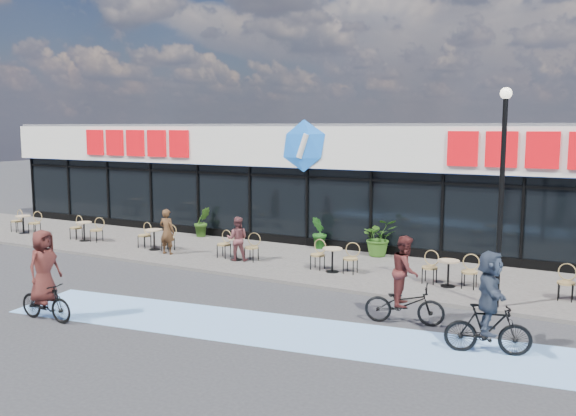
{
  "coord_description": "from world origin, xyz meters",
  "views": [
    {
      "loc": [
        10.12,
        -12.86,
        4.49
      ],
      "look_at": [
        1.11,
        3.5,
        1.99
      ],
      "focal_mm": 38.0,
      "sensor_mm": 36.0,
      "label": 1
    }
  ],
  "objects": [
    {
      "name": "patron_right",
      "position": [
        -0.84,
        3.58,
        0.83
      ],
      "size": [
        0.87,
        0.8,
        1.46
      ],
      "primitive_type": "imported",
      "rotation": [
        0.0,
        0.0,
        3.57
      ],
      "color": "brown",
      "rests_on": "sidewalk"
    },
    {
      "name": "building",
      "position": [
        -0.0,
        9.93,
        2.34
      ],
      "size": [
        30.6,
        6.57,
        4.75
      ],
      "color": "black",
      "rests_on": "ground"
    },
    {
      "name": "lamp_post",
      "position": [
        7.61,
        2.3,
        3.24
      ],
      "size": [
        0.28,
        0.28,
        5.31
      ],
      "color": "black",
      "rests_on": "sidewalk"
    },
    {
      "name": "cyclist_b",
      "position": [
        5.95,
        0.24,
        0.79
      ],
      "size": [
        1.9,
        1.01,
        2.05
      ],
      "color": "black",
      "rests_on": "ground"
    },
    {
      "name": "bistro_set_3",
      "position": [
        -0.95,
        3.74,
        0.56
      ],
      "size": [
        1.54,
        0.62,
        0.9
      ],
      "color": "tan",
      "rests_on": "sidewalk"
    },
    {
      "name": "potted_plant_left",
      "position": [
        -4.54,
        6.62,
        0.7
      ],
      "size": [
        0.81,
        0.84,
        1.2
      ],
      "primitive_type": "imported",
      "rotation": [
        0.0,
        0.0,
        0.97
      ],
      "color": "#2A4E16",
      "rests_on": "sidewalk"
    },
    {
      "name": "bistro_set_1",
      "position": [
        -7.97,
        3.74,
        0.56
      ],
      "size": [
        1.54,
        0.62,
        0.9
      ],
      "color": "tan",
      "rests_on": "sidewalk"
    },
    {
      "name": "potted_plant_right",
      "position": [
        0.67,
        6.67,
        0.69
      ],
      "size": [
        0.77,
        0.82,
        1.18
      ],
      "primitive_type": "imported",
      "rotation": [
        0.0,
        0.0,
        5.21
      ],
      "color": "#1C5217",
      "rests_on": "sidewalk"
    },
    {
      "name": "cyclist_c",
      "position": [
        -1.43,
        -3.57,
        0.92
      ],
      "size": [
        1.58,
        0.85,
        2.15
      ],
      "color": "black",
      "rests_on": "ground"
    },
    {
      "name": "patron_left",
      "position": [
        -3.55,
        3.29,
        0.89
      ],
      "size": [
        0.6,
        0.42,
        1.58
      ],
      "primitive_type": "imported",
      "rotation": [
        0.0,
        0.0,
        3.21
      ],
      "color": "#462C19",
      "rests_on": "sidewalk"
    },
    {
      "name": "sidewalk",
      "position": [
        0.0,
        4.5,
        0.05
      ],
      "size": [
        44.0,
        5.0,
        0.1
      ],
      "primitive_type": "cube",
      "color": "#5E5A54",
      "rests_on": "ground"
    },
    {
      "name": "cyclist_a",
      "position": [
        7.98,
        -0.77,
        0.97
      ],
      "size": [
        1.75,
        1.6,
        2.09
      ],
      "color": "black",
      "rests_on": "ground"
    },
    {
      "name": "bistro_set_5",
      "position": [
        6.08,
        3.74,
        0.56
      ],
      "size": [
        1.54,
        0.62,
        0.9
      ],
      "color": "tan",
      "rests_on": "sidewalk"
    },
    {
      "name": "bistro_set_2",
      "position": [
        -4.46,
        3.74,
        0.56
      ],
      "size": [
        1.54,
        0.62,
        0.9
      ],
      "color": "tan",
      "rests_on": "sidewalk"
    },
    {
      "name": "bistro_set_0",
      "position": [
        -11.49,
        3.74,
        0.56
      ],
      "size": [
        1.54,
        0.62,
        0.9
      ],
      "color": "tan",
      "rests_on": "sidewalk"
    },
    {
      "name": "bistro_set_4",
      "position": [
        2.57,
        3.74,
        0.56
      ],
      "size": [
        1.54,
        0.62,
        0.9
      ],
      "color": "tan",
      "rests_on": "sidewalk"
    },
    {
      "name": "bike_lane",
      "position": [
        4.0,
        -1.5,
        0.01
      ],
      "size": [
        14.17,
        4.13,
        0.01
      ],
      "primitive_type": "cube",
      "rotation": [
        0.0,
        0.0,
        0.14
      ],
      "color": "#71A1D6",
      "rests_on": "ground"
    },
    {
      "name": "potted_plant_mid",
      "position": [
        2.99,
        6.52,
        0.75
      ],
      "size": [
        1.54,
        1.5,
        1.3
      ],
      "primitive_type": "imported",
      "rotation": [
        0.0,
        0.0,
        0.62
      ],
      "color": "#305C1A",
      "rests_on": "sidewalk"
    },
    {
      "name": "ground",
      "position": [
        0.0,
        0.0,
        0.0
      ],
      "size": [
        120.0,
        120.0,
        0.0
      ],
      "primitive_type": "plane",
      "color": "#28282B",
      "rests_on": "ground"
    }
  ]
}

